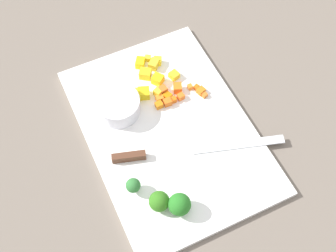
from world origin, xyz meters
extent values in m
plane|color=#6E6358|center=(0.00, 0.00, 0.00)|extent=(4.00, 4.00, 0.00)
cube|color=white|center=(0.00, 0.00, 0.01)|extent=(0.46, 0.32, 0.01)
cylinder|color=white|center=(0.08, 0.07, 0.03)|extent=(0.09, 0.09, 0.04)
cube|color=silver|center=(-0.09, -0.11, 0.01)|extent=(0.07, 0.18, 0.00)
cube|color=#553120|center=(-0.03, 0.10, 0.02)|extent=(0.03, 0.07, 0.02)
cube|color=orange|center=(0.06, -0.04, 0.02)|extent=(0.01, 0.01, 0.01)
cube|color=orange|center=(0.06, -0.06, 0.02)|extent=(0.01, 0.02, 0.01)
cube|color=orange|center=(0.09, -0.03, 0.02)|extent=(0.02, 0.02, 0.02)
cube|color=orange|center=(0.08, -0.06, 0.02)|extent=(0.02, 0.02, 0.02)
cube|color=orange|center=(0.06, -0.10, 0.02)|extent=(0.01, 0.01, 0.01)
cube|color=orange|center=(0.07, -0.01, 0.02)|extent=(0.01, 0.02, 0.01)
cube|color=orange|center=(0.05, -0.10, 0.02)|extent=(0.02, 0.02, 0.01)
cube|color=orange|center=(0.07, -0.03, 0.02)|extent=(0.02, 0.02, 0.01)
cube|color=orange|center=(0.06, -0.01, 0.02)|extent=(0.01, 0.02, 0.01)
cube|color=orange|center=(0.07, -0.09, 0.02)|extent=(0.01, 0.01, 0.01)
cube|color=orange|center=(0.05, -0.02, 0.02)|extent=(0.01, 0.02, 0.01)
cube|color=orange|center=(0.04, -0.10, 0.02)|extent=(0.01, 0.01, 0.01)
cube|color=yellow|center=(0.16, -0.05, 0.02)|extent=(0.02, 0.02, 0.02)
cube|color=yellow|center=(0.18, -0.04, 0.02)|extent=(0.02, 0.02, 0.01)
cube|color=yellow|center=(0.11, -0.03, 0.02)|extent=(0.03, 0.03, 0.02)
cube|color=yellow|center=(0.14, -0.01, 0.02)|extent=(0.03, 0.03, 0.02)
cube|color=yellow|center=(0.09, 0.01, 0.02)|extent=(0.03, 0.03, 0.02)
cube|color=yellow|center=(0.16, -0.04, 0.02)|extent=(0.03, 0.03, 0.02)
cube|color=yellow|center=(0.09, -0.02, 0.02)|extent=(0.02, 0.02, 0.02)
cube|color=yellow|center=(0.17, -0.01, 0.02)|extent=(0.03, 0.03, 0.02)
cube|color=yellow|center=(0.11, 0.02, 0.02)|extent=(0.02, 0.02, 0.01)
cube|color=yellow|center=(0.11, -0.07, 0.02)|extent=(0.02, 0.02, 0.01)
cylinder|color=#97B25E|center=(-0.14, 0.08, 0.02)|extent=(0.01, 0.01, 0.01)
sphere|color=#32721C|center=(-0.14, 0.08, 0.03)|extent=(0.04, 0.04, 0.04)
cylinder|color=#8BAE6D|center=(-0.09, 0.11, 0.02)|extent=(0.01, 0.01, 0.01)
sphere|color=#317334|center=(-0.09, 0.11, 0.03)|extent=(0.03, 0.03, 0.03)
cylinder|color=#8BAE5D|center=(-0.16, 0.05, 0.02)|extent=(0.01, 0.01, 0.01)
sphere|color=#267323|center=(-0.16, 0.05, 0.04)|extent=(0.04, 0.04, 0.04)
camera|label=1|loc=(-0.40, 0.19, 0.79)|focal=47.03mm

